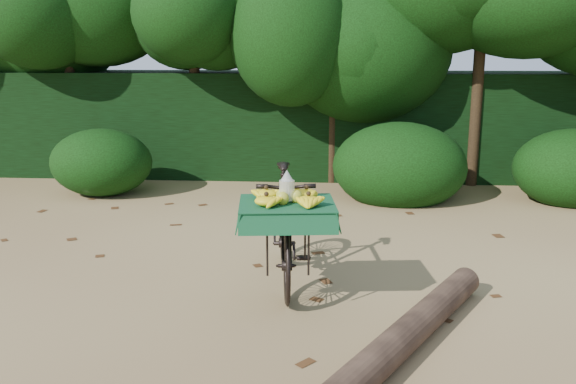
{
  "coord_description": "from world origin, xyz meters",
  "views": [
    {
      "loc": [
        0.51,
        -4.6,
        2.16
      ],
      "look_at": [
        0.12,
        0.72,
        0.92
      ],
      "focal_mm": 38.0,
      "sensor_mm": 36.0,
      "label": 1
    }
  ],
  "objects": [
    {
      "name": "vendor_bicycle",
      "position": [
        0.08,
        0.88,
        0.57
      ],
      "size": [
        0.86,
        1.91,
        1.11
      ],
      "rotation": [
        0.0,
        0.0,
        0.11
      ],
      "color": "black",
      "rests_on": "ground"
    },
    {
      "name": "hedge_backdrop",
      "position": [
        0.0,
        6.3,
        0.9
      ],
      "size": [
        26.0,
        1.8,
        1.8
      ],
      "primitive_type": "cube",
      "color": "black",
      "rests_on": "ground"
    },
    {
      "name": "bush_clumps",
      "position": [
        0.5,
        4.3,
        0.45
      ],
      "size": [
        8.8,
        1.7,
        0.9
      ],
      "primitive_type": null,
      "color": "black",
      "rests_on": "ground"
    },
    {
      "name": "ground",
      "position": [
        0.0,
        0.0,
        0.0
      ],
      "size": [
        80.0,
        80.0,
        0.0
      ],
      "primitive_type": "plane",
      "color": "tan",
      "rests_on": "ground"
    },
    {
      "name": "fallen_log",
      "position": [
        0.89,
        -0.74,
        0.12
      ],
      "size": [
        1.92,
        3.05,
        0.24
      ],
      "primitive_type": "cylinder",
      "rotation": [
        1.57,
        0.0,
        -0.53
      ],
      "color": "brown",
      "rests_on": "ground"
    },
    {
      "name": "tree_row",
      "position": [
        -0.65,
        5.5,
        2.0
      ],
      "size": [
        14.5,
        2.0,
        4.0
      ],
      "primitive_type": null,
      "color": "black",
      "rests_on": "ground"
    },
    {
      "name": "leaf_litter",
      "position": [
        0.0,
        0.65,
        0.01
      ],
      "size": [
        7.0,
        7.3,
        0.01
      ],
      "primitive_type": null,
      "color": "#482A13",
      "rests_on": "ground"
    }
  ]
}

